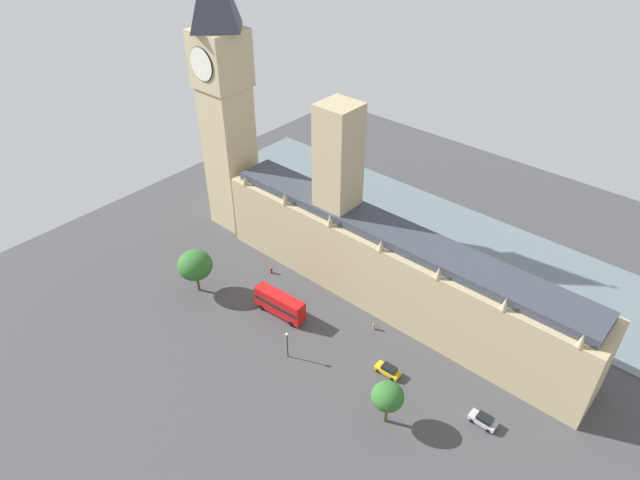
# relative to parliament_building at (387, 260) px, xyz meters

# --- Properties ---
(ground_plane) EXTENTS (146.03, 146.03, 0.00)m
(ground_plane) POSITION_rel_parliament_building_xyz_m (1.99, 1.57, -9.41)
(ground_plane) COLOR #424244
(river_thames) EXTENTS (28.18, 131.43, 0.25)m
(river_thames) POSITION_rel_parliament_building_xyz_m (-25.73, 1.57, -9.29)
(river_thames) COLOR slate
(river_thames) RESTS_ON ground
(parliament_building) EXTENTS (10.61, 76.03, 36.66)m
(parliament_building) POSITION_rel_parliament_building_xyz_m (0.00, 0.00, 0.00)
(parliament_building) COLOR tan
(parliament_building) RESTS_ON ground
(clock_tower) EXTENTS (9.54, 9.54, 60.30)m
(clock_tower) POSITION_rel_parliament_building_xyz_m (-0.06, -42.47, 21.81)
(clock_tower) COLOR tan
(clock_tower) RESTS_ON ground
(double_decker_bus_by_river_gate) EXTENTS (3.21, 10.64, 4.75)m
(double_decker_bus_by_river_gate) POSITION_rel_parliament_building_xyz_m (16.39, -12.13, -6.78)
(double_decker_bus_by_river_gate) COLOR red
(double_decker_bus_by_river_gate) RESTS_ON ground
(car_yellow_cab_far_end) EXTENTS (2.03, 4.47, 1.74)m
(car_yellow_cab_far_end) POSITION_rel_parliament_building_xyz_m (14.87, 11.56, -8.53)
(car_yellow_cab_far_end) COLOR gold
(car_yellow_cab_far_end) RESTS_ON ground
(car_silver_leading) EXTENTS (1.99, 4.30, 1.74)m
(car_silver_leading) POSITION_rel_parliament_building_xyz_m (13.42, 28.27, -8.53)
(car_silver_leading) COLOR #B7B7BC
(car_silver_leading) RESTS_ON ground
(pedestrian_midblock) EXTENTS (0.50, 0.60, 1.55)m
(pedestrian_midblock) POSITION_rel_parliament_building_xyz_m (8.74, -22.13, -8.72)
(pedestrian_midblock) COLOR maroon
(pedestrian_midblock) RESTS_ON ground
(pedestrian_near_tower) EXTENTS (0.53, 0.62, 1.57)m
(pedestrian_near_tower) POSITION_rel_parliament_building_xyz_m (8.00, 3.54, -8.71)
(pedestrian_near_tower) COLOR gray
(pedestrian_near_tower) RESTS_ON ground
(plane_tree_kerbside) EXTENTS (4.98, 4.98, 7.87)m
(plane_tree_kerbside) POSITION_rel_parliament_building_xyz_m (22.77, 16.64, -3.70)
(plane_tree_kerbside) COLOR brown
(plane_tree_kerbside) RESTS_ON ground
(plane_tree_under_trees) EXTENTS (6.73, 6.73, 9.12)m
(plane_tree_under_trees) POSITION_rel_parliament_building_xyz_m (21.98, -29.22, -3.18)
(plane_tree_under_trees) COLOR brown
(plane_tree_under_trees) RESTS_ON ground
(street_lamp_trailing) EXTENTS (0.56, 0.56, 5.62)m
(street_lamp_trailing) POSITION_rel_parliament_building_xyz_m (23.08, -3.73, -5.43)
(street_lamp_trailing) COLOR black
(street_lamp_trailing) RESTS_ON ground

